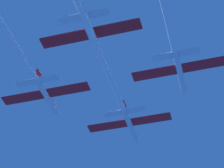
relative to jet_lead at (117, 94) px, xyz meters
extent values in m
cylinder|color=white|center=(0.00, 9.18, -0.03)|extent=(1.08, 9.78, 1.08)
cone|color=white|center=(0.00, 15.15, -0.03)|extent=(1.05, 2.15, 1.05)
ellipsoid|color=black|center=(0.00, 11.33, 0.43)|extent=(0.75, 1.96, 0.54)
cube|color=red|center=(-4.25, 8.69, -0.03)|extent=(7.43, 2.15, 0.23)
cube|color=red|center=(4.25, 8.69, -0.03)|extent=(7.43, 2.15, 0.23)
cube|color=red|center=(0.00, 5.27, 1.29)|extent=(0.28, 1.76, 1.56)
cube|color=white|center=(-2.21, 5.07, -0.03)|extent=(3.34, 1.29, 0.23)
cube|color=white|center=(2.21, 5.07, -0.03)|extent=(3.34, 1.29, 0.23)
cylinder|color=white|center=(0.00, -9.11, -0.03)|extent=(0.97, 26.79, 0.97)
cylinder|color=white|center=(-12.11, -2.88, 0.13)|extent=(1.08, 9.78, 1.08)
cone|color=white|center=(-12.11, 3.09, 0.13)|extent=(1.05, 2.15, 1.05)
ellipsoid|color=black|center=(-12.11, -0.72, 0.59)|extent=(0.75, 1.96, 0.54)
cube|color=red|center=(-16.36, -3.37, 0.13)|extent=(7.43, 2.15, 0.23)
cube|color=red|center=(-7.85, -3.37, 0.13)|extent=(7.43, 2.15, 0.23)
cube|color=red|center=(-12.11, -6.79, 1.45)|extent=(0.28, 1.76, 1.56)
cube|color=white|center=(-14.32, -6.98, 0.13)|extent=(3.34, 1.29, 0.23)
cube|color=white|center=(-9.90, -6.98, 0.13)|extent=(3.34, 1.29, 0.23)
cylinder|color=white|center=(11.37, -2.09, 1.00)|extent=(1.08, 9.78, 1.08)
cone|color=white|center=(11.37, 3.88, 1.00)|extent=(1.05, 2.15, 1.05)
ellipsoid|color=black|center=(11.37, 0.07, 1.46)|extent=(0.75, 1.96, 0.54)
cube|color=red|center=(7.11, -2.57, 1.00)|extent=(7.43, 2.15, 0.23)
cube|color=red|center=(15.62, -2.57, 1.00)|extent=(7.43, 2.15, 0.23)
cube|color=red|center=(11.37, -6.00, 2.32)|extent=(0.28, 1.76, 1.56)
cube|color=white|center=(9.16, -6.19, 1.00)|extent=(3.34, 1.29, 0.23)
cube|color=white|center=(13.58, -6.19, 1.00)|extent=(3.34, 1.29, 0.23)
cylinder|color=white|center=(-0.51, -13.67, 0.96)|extent=(1.08, 9.78, 1.08)
cone|color=white|center=(-0.51, -7.70, 0.96)|extent=(1.05, 2.15, 1.05)
ellipsoid|color=black|center=(-0.51, -11.52, 1.41)|extent=(0.75, 1.96, 0.54)
cube|color=red|center=(-4.76, -14.16, 0.96)|extent=(7.43, 2.15, 0.23)
cube|color=red|center=(3.74, -14.16, 0.96)|extent=(7.43, 2.15, 0.23)
cube|color=red|center=(-0.51, -17.58, 2.28)|extent=(0.28, 1.76, 1.56)
cube|color=white|center=(-2.72, -17.77, 0.96)|extent=(3.34, 1.29, 0.23)
cube|color=white|center=(1.70, -17.77, 0.96)|extent=(3.34, 1.29, 0.23)
camera|label=1|loc=(15.15, -58.49, -49.41)|focal=71.81mm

